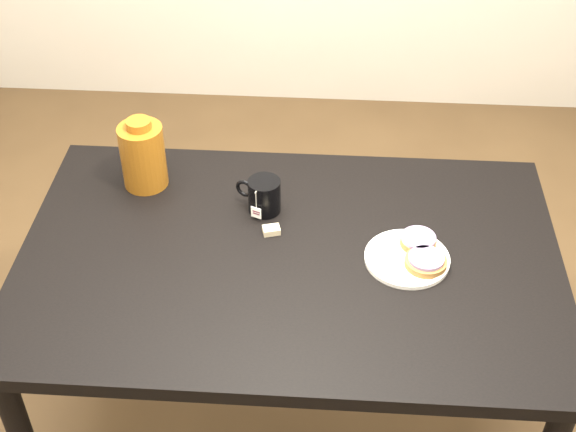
% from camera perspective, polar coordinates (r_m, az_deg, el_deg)
% --- Properties ---
extents(ground_plane, '(4.00, 4.00, 0.00)m').
position_cam_1_polar(ground_plane, '(2.63, 0.08, -14.88)').
color(ground_plane, brown).
extents(table, '(1.40, 0.90, 0.75)m').
position_cam_1_polar(table, '(2.12, 0.10, -4.41)').
color(table, black).
rests_on(table, ground_plane).
extents(plate, '(0.22, 0.22, 0.02)m').
position_cam_1_polar(plate, '(2.07, 8.47, -2.96)').
color(plate, white).
rests_on(plate, table).
extents(bagel_back, '(0.12, 0.12, 0.03)m').
position_cam_1_polar(bagel_back, '(2.10, 9.25, -1.73)').
color(bagel_back, brown).
rests_on(bagel_back, plate).
extents(bagel_front, '(0.12, 0.12, 0.03)m').
position_cam_1_polar(bagel_front, '(2.04, 9.78, -3.18)').
color(bagel_front, brown).
rests_on(bagel_front, plate).
extents(mug, '(0.14, 0.12, 0.10)m').
position_cam_1_polar(mug, '(2.17, -1.75, 1.47)').
color(mug, black).
rests_on(mug, table).
extents(teabag_pouch, '(0.05, 0.04, 0.02)m').
position_cam_1_polar(teabag_pouch, '(2.13, -1.19, -1.01)').
color(teabag_pouch, '#C6B793').
rests_on(teabag_pouch, table).
extents(bagel_package, '(0.14, 0.14, 0.21)m').
position_cam_1_polar(bagel_package, '(2.28, -10.28, 4.28)').
color(bagel_package, '#5D310C').
rests_on(bagel_package, table).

